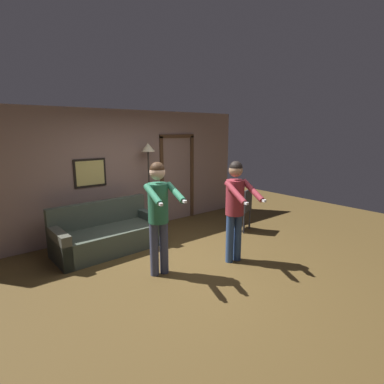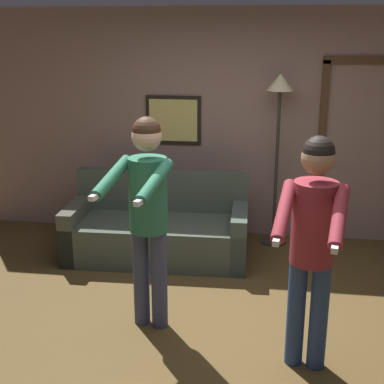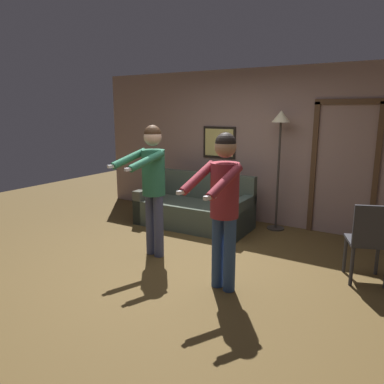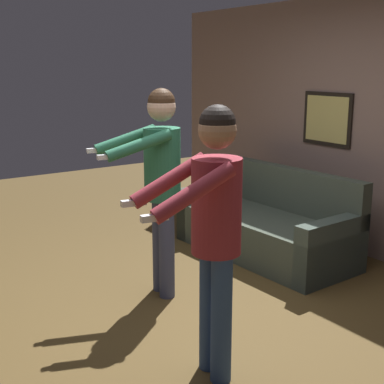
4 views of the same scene
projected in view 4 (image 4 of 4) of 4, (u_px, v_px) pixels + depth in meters
The scene contains 4 objects.
ground_plane at pixel (192, 315), 4.19m from camera, with size 12.00×12.00×0.00m, color brown.
couch at pixel (267, 228), 5.49m from camera, with size 1.93×0.91×0.87m.
person_standing_left at pixel (160, 173), 4.35m from camera, with size 0.52×0.75×1.73m.
person_standing_right at pixel (214, 219), 3.16m from camera, with size 0.51×0.71×1.70m.
Camera 4 is at (3.16, -2.20, 1.92)m, focal length 50.00 mm.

